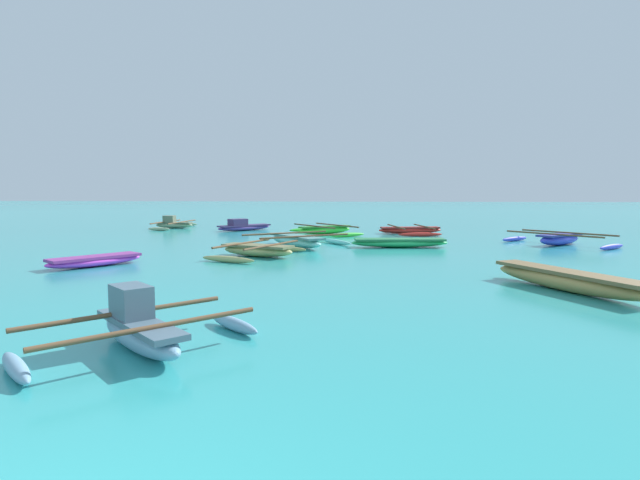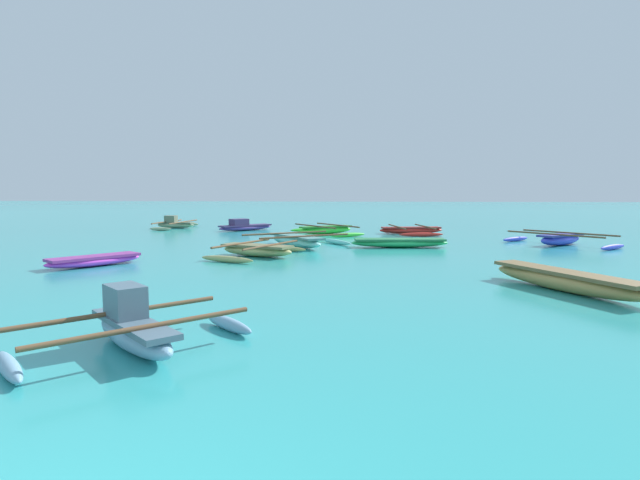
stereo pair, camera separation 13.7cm
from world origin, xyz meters
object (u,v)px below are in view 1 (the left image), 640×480
at_px(moored_boat_10, 566,280).
at_px(moored_boat_5, 258,250).
at_px(moored_boat_7, 559,239).
at_px(moored_boat_9, 243,226).
at_px(moored_boat_1, 295,241).
at_px(moored_boat_3, 410,230).
at_px(moored_boat_4, 173,224).
at_px(moored_boat_2, 95,260).
at_px(moored_boat_8, 325,230).
at_px(moored_boat_6, 139,329).
at_px(moored_boat_0, 400,242).

bearing_deg(moored_boat_10, moored_boat_5, -150.55).
relative_size(moored_boat_7, moored_boat_9, 1.44).
bearing_deg(moored_boat_1, moored_boat_3, 107.43).
distance_m(moored_boat_4, moored_boat_10, 24.01).
bearing_deg(moored_boat_2, moored_boat_7, -28.45).
bearing_deg(moored_boat_1, moored_boat_2, -77.42).
xyz_separation_m(moored_boat_5, moored_boat_7, (11.39, 5.01, 0.03)).
bearing_deg(moored_boat_3, moored_boat_4, 158.01).
height_order(moored_boat_7, moored_boat_8, moored_boat_7).
bearing_deg(moored_boat_3, moored_boat_5, -131.41).
xyz_separation_m(moored_boat_9, moored_boat_10, (11.63, -16.16, 0.01)).
bearing_deg(moored_boat_6, moored_boat_1, 132.36).
distance_m(moored_boat_4, moored_boat_7, 21.06).
bearing_deg(moored_boat_10, moored_boat_7, 132.87).
distance_m(moored_boat_3, moored_boat_6, 20.73).
bearing_deg(moored_boat_8, moored_boat_2, -152.51).
bearing_deg(moored_boat_0, moored_boat_8, 113.60).
bearing_deg(moored_boat_0, moored_boat_3, 75.48).
xyz_separation_m(moored_boat_2, moored_boat_8, (5.46, 12.07, 0.05)).
height_order(moored_boat_2, moored_boat_8, moored_boat_8).
relative_size(moored_boat_3, moored_boat_10, 1.11).
bearing_deg(moored_boat_3, moored_boat_7, -54.43).
relative_size(moored_boat_8, moored_boat_9, 1.52).
distance_m(moored_boat_0, moored_boat_8, 6.90).
distance_m(moored_boat_7, moored_boat_10, 10.54).
xyz_separation_m(moored_boat_6, moored_boat_8, (0.52, 19.28, -0.06)).
xyz_separation_m(moored_boat_0, moored_boat_2, (-9.02, -6.16, -0.02)).
xyz_separation_m(moored_boat_0, moored_boat_9, (-8.40, 7.75, 0.04)).
height_order(moored_boat_5, moored_boat_8, moored_boat_8).
bearing_deg(moored_boat_10, moored_boat_1, -166.92).
relative_size(moored_boat_1, moored_boat_6, 1.42).
distance_m(moored_boat_5, moored_boat_6, 9.98).
distance_m(moored_boat_3, moored_boat_10, 15.37).
xyz_separation_m(moored_boat_8, moored_boat_9, (-4.84, 1.84, 0.01)).
bearing_deg(moored_boat_8, moored_boat_9, 121.02).
xyz_separation_m(moored_boat_6, moored_boat_7, (10.62, 14.96, -0.04)).
bearing_deg(moored_boat_8, moored_boat_1, -133.07).
xyz_separation_m(moored_boat_3, moored_boat_9, (-9.24, 0.98, 0.05)).
height_order(moored_boat_1, moored_boat_6, moored_boat_6).
relative_size(moored_boat_4, moored_boat_5, 1.12).
bearing_deg(moored_boat_1, moored_boat_8, 137.57).
xyz_separation_m(moored_boat_7, moored_boat_8, (-10.10, 4.32, -0.02)).
bearing_deg(moored_boat_1, moored_boat_6, -37.51).
xyz_separation_m(moored_boat_2, moored_boat_9, (0.62, 13.91, 0.06)).
bearing_deg(moored_boat_7, moored_boat_3, 95.11).
bearing_deg(moored_boat_6, moored_boat_7, 96.97).
distance_m(moored_boat_3, moored_boat_5, 11.67).
height_order(moored_boat_5, moored_boat_10, moored_boat_5).
relative_size(moored_boat_5, moored_boat_8, 0.86).
height_order(moored_boat_3, moored_boat_4, moored_boat_4).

